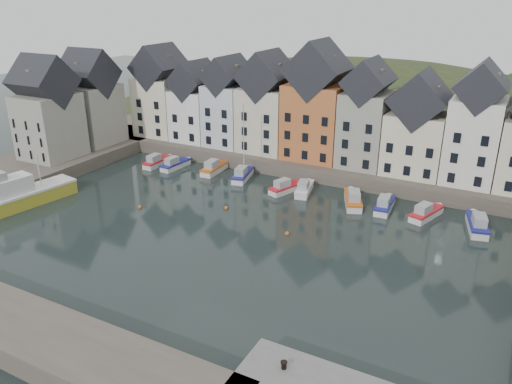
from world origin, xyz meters
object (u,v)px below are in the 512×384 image
Objects in this scene: boat_a at (157,162)px; mooring_bollard at (284,365)px; boat_d at (242,175)px; large_vessel at (23,194)px.

mooring_bollard is at bearing -41.94° from boat_a.
large_vessel is at bearing -145.70° from boat_d.
mooring_bollard is at bearing -69.48° from boat_d.
large_vessel is at bearing 162.52° from mooring_bollard.
boat_d is at bearing 123.24° from mooring_bollard.
boat_d is 42.69m from mooring_bollard.
boat_d is (15.24, 0.96, 0.09)m from boat_a.
large_vessel is (-20.40, -21.89, 0.80)m from boat_d.
mooring_bollard is (38.62, -34.72, 1.65)m from boat_a.
mooring_bollard is at bearing -8.18° from large_vessel.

